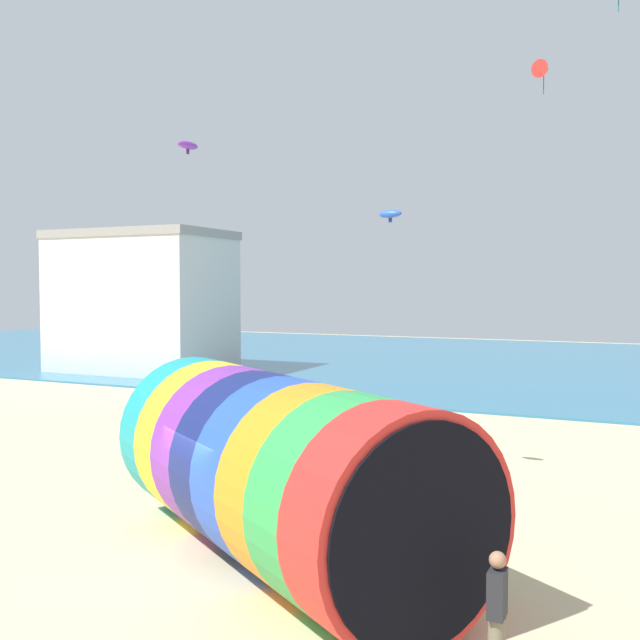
{
  "coord_description": "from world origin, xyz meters",
  "views": [
    {
      "loc": [
        7.5,
        -11.46,
        5.31
      ],
      "look_at": [
        1.12,
        2.55,
        4.57
      ],
      "focal_mm": 40.0,
      "sensor_mm": 36.0,
      "label": 1
    }
  ],
  "objects_px": {
    "kite_handler": "(497,614)",
    "kite_blue_parafoil": "(390,214)",
    "kite_red_delta": "(544,69)",
    "kite_purple_parafoil": "(188,145)",
    "giant_inflatable_tube": "(278,469)"
  },
  "relations": [
    {
      "from": "giant_inflatable_tube",
      "to": "kite_red_delta",
      "type": "relative_size",
      "value": 6.87
    },
    {
      "from": "kite_purple_parafoil",
      "to": "giant_inflatable_tube",
      "type": "bearing_deg",
      "value": -49.4
    },
    {
      "from": "kite_handler",
      "to": "kite_blue_parafoil",
      "type": "height_order",
      "value": "kite_blue_parafoil"
    },
    {
      "from": "kite_blue_parafoil",
      "to": "kite_purple_parafoil",
      "type": "height_order",
      "value": "kite_purple_parafoil"
    },
    {
      "from": "kite_handler",
      "to": "kite_blue_parafoil",
      "type": "bearing_deg",
      "value": 117.48
    },
    {
      "from": "kite_red_delta",
      "to": "kite_blue_parafoil",
      "type": "distance_m",
      "value": 13.3
    },
    {
      "from": "giant_inflatable_tube",
      "to": "kite_handler",
      "type": "bearing_deg",
      "value": -28.08
    },
    {
      "from": "giant_inflatable_tube",
      "to": "kite_blue_parafoil",
      "type": "relative_size",
      "value": 13.08
    },
    {
      "from": "kite_blue_parafoil",
      "to": "kite_purple_parafoil",
      "type": "bearing_deg",
      "value": 149.42
    },
    {
      "from": "kite_red_delta",
      "to": "kite_blue_parafoil",
      "type": "relative_size",
      "value": 1.9
    },
    {
      "from": "kite_handler",
      "to": "kite_purple_parafoil",
      "type": "xyz_separation_m",
      "value": [
        -15.48,
        15.12,
        10.18
      ]
    },
    {
      "from": "giant_inflatable_tube",
      "to": "kite_purple_parafoil",
      "type": "distance_m",
      "value": 19.07
    },
    {
      "from": "giant_inflatable_tube",
      "to": "kite_purple_parafoil",
      "type": "relative_size",
      "value": 8.3
    },
    {
      "from": "kite_red_delta",
      "to": "kite_purple_parafoil",
      "type": "xyz_separation_m",
      "value": [
        -13.44,
        -4.8,
        -2.71
      ]
    },
    {
      "from": "kite_handler",
      "to": "kite_purple_parafoil",
      "type": "relative_size",
      "value": 1.57
    }
  ]
}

